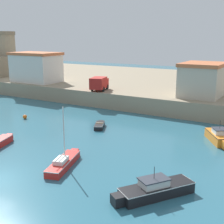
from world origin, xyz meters
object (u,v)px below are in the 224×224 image
Objects in this scene: motorboat_orange_5 at (219,137)px; harbor_shed_near_wharf at (202,79)px; dinghy_black_2 at (100,125)px; motorboat_black_4 at (155,189)px; sailboat_red_3 at (64,162)px; harbor_shed_mid_row at (36,67)px; mooring_buoy at (25,117)px; truck_on_quay at (99,83)px; fortress at (1,59)px.

harbor_shed_near_wharf is at bearing 113.42° from motorboat_orange_5.
motorboat_black_4 reaches higher than dinghy_black_2.
sailboat_red_3 is 37.30m from harbor_shed_mid_row.
harbor_shed_near_wharf is (8.69, 14.61, 4.69)m from dinghy_black_2.
harbor_shed_near_wharf reaches higher than mooring_buoy.
harbor_shed_mid_row is at bearing 172.22° from truck_on_quay.
fortress is at bearing 161.88° from harbor_shed_mid_row.
mooring_buoy is at bearing -51.34° from harbor_shed_mid_row.
harbor_shed_near_wharf is (20.00, 16.34, 4.71)m from mooring_buoy.
dinghy_black_2 is 17.97m from motorboat_black_4.
harbor_shed_mid_row is (16.00, -5.24, -0.60)m from fortress.
dinghy_black_2 is 0.67× the size of motorboat_orange_5.
harbor_shed_mid_row reaches higher than mooring_buoy.
truck_on_quay is at bearing 72.23° from mooring_buoy.
fortress reaches higher than harbor_shed_mid_row.
motorboat_orange_5 is 25.74m from mooring_buoy.
mooring_buoy is at bearing -35.86° from fortress.
dinghy_black_2 is at bearing 135.66° from motorboat_black_4.
motorboat_black_4 is at bearing -24.16° from mooring_buoy.
harbor_shed_mid_row reaches higher than harbor_shed_near_wharf.
fortress is (-52.16, 31.08, 5.43)m from motorboat_black_4.
mooring_buoy is 0.06× the size of harbor_shed_mid_row.
harbor_shed_mid_row is at bearing 137.30° from sailboat_red_3.
sailboat_red_3 is at bearing -35.07° from fortress.
harbor_shed_near_wharf is at bearing 12.53° from truck_on_quay.
truck_on_quay is at bearing -7.78° from harbor_shed_mid_row.
harbor_shed_mid_row is (-36.16, 25.84, 4.83)m from motorboat_black_4.
dinghy_black_2 is 13.65m from truck_on_quay.
harbor_shed_mid_row is (-23.31, 13.28, 5.06)m from dinghy_black_2.
fortress reaches higher than motorboat_orange_5.
dinghy_black_2 is 0.35× the size of harbor_shed_mid_row.
truck_on_quay is at bearing 123.04° from dinghy_black_2.
mooring_buoy is 13.88m from truck_on_quay.
dinghy_black_2 is 17.64m from harbor_shed_near_wharf.
motorboat_black_4 is (8.99, -0.77, 0.13)m from sailboat_red_3.
harbor_shed_mid_row is (-27.17, 25.07, 4.95)m from sailboat_red_3.
motorboat_black_4 is 0.82× the size of harbor_shed_near_wharf.
motorboat_orange_5 is 8.37× the size of mooring_buoy.
truck_on_quay is (-7.21, 11.08, 3.41)m from dinghy_black_2.
harbor_shed_near_wharf is at bearing 79.63° from sailboat_red_3.
mooring_buoy is at bearing -140.75° from harbor_shed_near_wharf.
motorboat_orange_5 is 23.43m from truck_on_quay.
motorboat_orange_5 reaches higher than mooring_buoy.
mooring_buoy is (-25.47, -3.71, -0.31)m from motorboat_orange_5.
dinghy_black_2 reaches higher than mooring_buoy.
motorboat_orange_5 is 14.44m from harbor_shed_near_wharf.
harbor_shed_mid_row reaches higher than sailboat_red_3.
dinghy_black_2 is 12.41m from sailboat_red_3.
truck_on_quay is (32.10, -7.43, -2.25)m from fortress.
sailboat_red_3 reaches higher than motorboat_orange_5.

